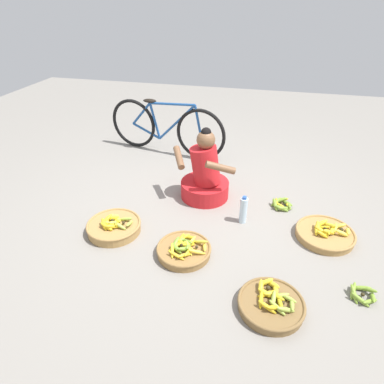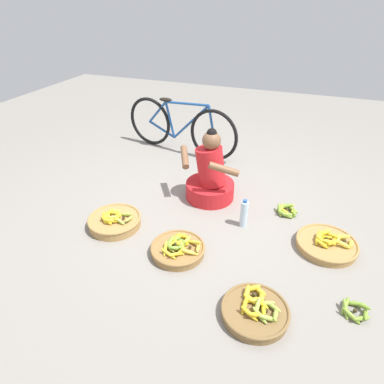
{
  "view_description": "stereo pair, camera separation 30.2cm",
  "coord_description": "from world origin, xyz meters",
  "px_view_note": "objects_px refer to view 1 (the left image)",
  "views": [
    {
      "loc": [
        0.6,
        -2.7,
        1.95
      ],
      "look_at": [
        0.0,
        -0.2,
        0.35
      ],
      "focal_mm": 30.65,
      "sensor_mm": 36.0,
      "label": 1
    },
    {
      "loc": [
        0.89,
        -2.61,
        1.95
      ],
      "look_at": [
        0.0,
        -0.2,
        0.35
      ],
      "focal_mm": 30.65,
      "sensor_mm": 36.0,
      "label": 2
    }
  ],
  "objects_px": {
    "loose_bananas_near_bicycle": "(282,204)",
    "loose_bananas_front_left": "(363,294)",
    "banana_basket_mid_right": "(325,233)",
    "banana_basket_near_vendor": "(114,226)",
    "vendor_woman_front": "(205,176)",
    "water_bottle": "(243,210)",
    "banana_basket_back_left": "(184,249)",
    "banana_basket_front_right": "(271,304)",
    "bicycle_leaning": "(165,128)"
  },
  "relations": [
    {
      "from": "loose_bananas_near_bicycle",
      "to": "loose_bananas_front_left",
      "type": "xyz_separation_m",
      "value": [
        0.59,
        -1.08,
        -0.0
      ]
    },
    {
      "from": "banana_basket_mid_right",
      "to": "loose_bananas_near_bicycle",
      "type": "xyz_separation_m",
      "value": [
        -0.39,
        0.42,
        -0.01
      ]
    },
    {
      "from": "banana_basket_near_vendor",
      "to": "loose_bananas_near_bicycle",
      "type": "height_order",
      "value": "banana_basket_near_vendor"
    },
    {
      "from": "vendor_woman_front",
      "to": "water_bottle",
      "type": "xyz_separation_m",
      "value": [
        0.46,
        -0.37,
        -0.12
      ]
    },
    {
      "from": "loose_bananas_near_bicycle",
      "to": "loose_bananas_front_left",
      "type": "bearing_deg",
      "value": -61.46
    },
    {
      "from": "banana_basket_back_left",
      "to": "loose_bananas_near_bicycle",
      "type": "xyz_separation_m",
      "value": [
        0.81,
        0.94,
        -0.02
      ]
    },
    {
      "from": "loose_bananas_front_left",
      "to": "water_bottle",
      "type": "height_order",
      "value": "water_bottle"
    },
    {
      "from": "vendor_woman_front",
      "to": "banana_basket_mid_right",
      "type": "relative_size",
      "value": 1.5
    },
    {
      "from": "banana_basket_back_left",
      "to": "banana_basket_front_right",
      "type": "bearing_deg",
      "value": -28.38
    },
    {
      "from": "bicycle_leaning",
      "to": "banana_basket_back_left",
      "type": "relative_size",
      "value": 3.58
    },
    {
      "from": "banana_basket_near_vendor",
      "to": "banana_basket_mid_right",
      "type": "relative_size",
      "value": 0.95
    },
    {
      "from": "bicycle_leaning",
      "to": "loose_bananas_front_left",
      "type": "height_order",
      "value": "bicycle_leaning"
    },
    {
      "from": "vendor_woman_front",
      "to": "banana_basket_back_left",
      "type": "distance_m",
      "value": 0.97
    },
    {
      "from": "banana_basket_near_vendor",
      "to": "loose_bananas_front_left",
      "type": "xyz_separation_m",
      "value": [
        2.12,
        -0.29,
        -0.03
      ]
    },
    {
      "from": "banana_basket_back_left",
      "to": "banana_basket_mid_right",
      "type": "bearing_deg",
      "value": 23.28
    },
    {
      "from": "banana_basket_back_left",
      "to": "banana_basket_mid_right",
      "type": "height_order",
      "value": "banana_basket_mid_right"
    },
    {
      "from": "loose_bananas_near_bicycle",
      "to": "loose_bananas_front_left",
      "type": "relative_size",
      "value": 1.1
    },
    {
      "from": "banana_basket_near_vendor",
      "to": "water_bottle",
      "type": "height_order",
      "value": "water_bottle"
    },
    {
      "from": "bicycle_leaning",
      "to": "banana_basket_near_vendor",
      "type": "relative_size",
      "value": 3.34
    },
    {
      "from": "bicycle_leaning",
      "to": "loose_bananas_near_bicycle",
      "type": "distance_m",
      "value": 1.91
    },
    {
      "from": "banana_basket_back_left",
      "to": "vendor_woman_front",
      "type": "bearing_deg",
      "value": 91.1
    },
    {
      "from": "banana_basket_back_left",
      "to": "banana_basket_mid_right",
      "type": "relative_size",
      "value": 0.89
    },
    {
      "from": "vendor_woman_front",
      "to": "loose_bananas_near_bicycle",
      "type": "relative_size",
      "value": 3.26
    },
    {
      "from": "vendor_woman_front",
      "to": "bicycle_leaning",
      "type": "bearing_deg",
      "value": 126.74
    },
    {
      "from": "banana_basket_front_right",
      "to": "loose_bananas_front_left",
      "type": "bearing_deg",
      "value": 21.61
    },
    {
      "from": "vendor_woman_front",
      "to": "banana_basket_back_left",
      "type": "relative_size",
      "value": 1.69
    },
    {
      "from": "vendor_woman_front",
      "to": "banana_basket_near_vendor",
      "type": "relative_size",
      "value": 1.57
    },
    {
      "from": "banana_basket_front_right",
      "to": "banana_basket_back_left",
      "type": "relative_size",
      "value": 1.02
    },
    {
      "from": "banana_basket_back_left",
      "to": "bicycle_leaning",
      "type": "bearing_deg",
      "value": 111.46
    },
    {
      "from": "water_bottle",
      "to": "vendor_woman_front",
      "type": "bearing_deg",
      "value": 141.03
    },
    {
      "from": "banana_basket_near_vendor",
      "to": "banana_basket_front_right",
      "type": "bearing_deg",
      "value": -20.66
    },
    {
      "from": "vendor_woman_front",
      "to": "bicycle_leaning",
      "type": "distance_m",
      "value": 1.26
    },
    {
      "from": "banana_basket_mid_right",
      "to": "banana_basket_front_right",
      "type": "bearing_deg",
      "value": -116.34
    },
    {
      "from": "banana_basket_near_vendor",
      "to": "loose_bananas_front_left",
      "type": "relative_size",
      "value": 2.27
    },
    {
      "from": "loose_bananas_near_bicycle",
      "to": "loose_bananas_front_left",
      "type": "distance_m",
      "value": 1.23
    },
    {
      "from": "loose_bananas_near_bicycle",
      "to": "banana_basket_near_vendor",
      "type": "bearing_deg",
      "value": -152.72
    },
    {
      "from": "loose_bananas_front_left",
      "to": "bicycle_leaning",
      "type": "bearing_deg",
      "value": 135.93
    },
    {
      "from": "banana_basket_near_vendor",
      "to": "loose_bananas_near_bicycle",
      "type": "relative_size",
      "value": 2.08
    },
    {
      "from": "banana_basket_front_right",
      "to": "banana_basket_near_vendor",
      "type": "bearing_deg",
      "value": 159.34
    },
    {
      "from": "banana_basket_front_right",
      "to": "water_bottle",
      "type": "xyz_separation_m",
      "value": [
        -0.31,
        0.98,
        0.09
      ]
    },
    {
      "from": "loose_bananas_front_left",
      "to": "water_bottle",
      "type": "distance_m",
      "value": 1.21
    },
    {
      "from": "loose_bananas_near_bicycle",
      "to": "water_bottle",
      "type": "distance_m",
      "value": 0.53
    },
    {
      "from": "banana_basket_front_right",
      "to": "banana_basket_near_vendor",
      "type": "relative_size",
      "value": 0.95
    },
    {
      "from": "banana_basket_near_vendor",
      "to": "banana_basket_mid_right",
      "type": "distance_m",
      "value": 1.95
    },
    {
      "from": "banana_basket_front_right",
      "to": "banana_basket_back_left",
      "type": "xyz_separation_m",
      "value": [
        -0.75,
        0.4,
        0.0
      ]
    },
    {
      "from": "banana_basket_front_right",
      "to": "banana_basket_mid_right",
      "type": "bearing_deg",
      "value": 63.66
    },
    {
      "from": "banana_basket_near_vendor",
      "to": "banana_basket_back_left",
      "type": "bearing_deg",
      "value": -11.74
    },
    {
      "from": "vendor_woman_front",
      "to": "banana_basket_back_left",
      "type": "xyz_separation_m",
      "value": [
        0.02,
        -0.95,
        -0.2
      ]
    },
    {
      "from": "loose_bananas_near_bicycle",
      "to": "banana_basket_front_right",
      "type": "bearing_deg",
      "value": -92.84
    },
    {
      "from": "banana_basket_front_right",
      "to": "loose_bananas_near_bicycle",
      "type": "xyz_separation_m",
      "value": [
        0.07,
        1.34,
        -0.02
      ]
    }
  ]
}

